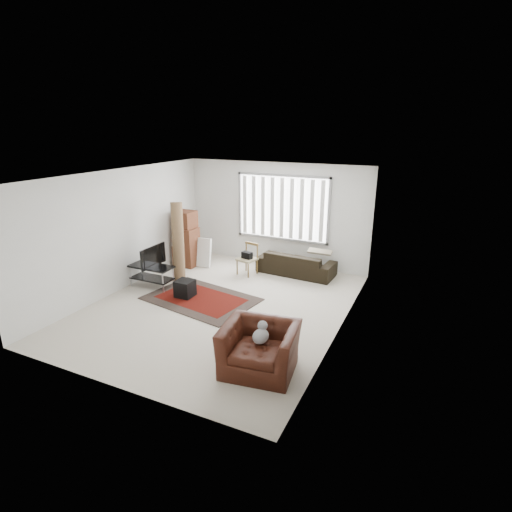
{
  "coord_description": "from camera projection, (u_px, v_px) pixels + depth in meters",
  "views": [
    {
      "loc": [
        3.89,
        -6.56,
        3.6
      ],
      "look_at": [
        0.62,
        0.44,
        1.05
      ],
      "focal_mm": 28.0,
      "sensor_mm": 36.0,
      "label": 1
    }
  ],
  "objects": [
    {
      "name": "room",
      "position": [
        232.0,
        219.0,
        8.21
      ],
      "size": [
        6.0,
        6.02,
        2.71
      ],
      "color": "beige",
      "rests_on": "ground"
    },
    {
      "name": "persian_rug",
      "position": [
        201.0,
        299.0,
        8.64
      ],
      "size": [
        2.53,
        1.91,
        0.02
      ],
      "color": "black",
      "rests_on": "ground"
    },
    {
      "name": "tv_stand",
      "position": [
        152.0,
        272.0,
        9.21
      ],
      "size": [
        1.03,
        0.46,
        0.51
      ],
      "color": "black",
      "rests_on": "ground"
    },
    {
      "name": "tv",
      "position": [
        150.0,
        256.0,
        9.09
      ],
      "size": [
        0.11,
        0.83,
        0.48
      ],
      "primitive_type": "imported",
      "rotation": [
        0.0,
        0.0,
        1.57
      ],
      "color": "black",
      "rests_on": "tv_stand"
    },
    {
      "name": "subwoofer",
      "position": [
        185.0,
        288.0,
        8.7
      ],
      "size": [
        0.37,
        0.37,
        0.37
      ],
      "primitive_type": "cube",
      "rotation": [
        0.0,
        0.0,
        0.01
      ],
      "color": "black",
      "rests_on": "persian_rug"
    },
    {
      "name": "moving_boxes",
      "position": [
        187.0,
        241.0,
        10.55
      ],
      "size": [
        0.61,
        0.56,
        1.46
      ],
      "color": "#5A301C",
      "rests_on": "ground"
    },
    {
      "name": "white_flatpack",
      "position": [
        200.0,
        252.0,
        10.57
      ],
      "size": [
        0.61,
        0.27,
        0.77
      ],
      "primitive_type": "cube",
      "rotation": [
        -0.19,
        0.0,
        0.06
      ],
      "color": "silver",
      "rests_on": "ground"
    },
    {
      "name": "rolled_rug",
      "position": [
        178.0,
        242.0,
        9.49
      ],
      "size": [
        0.53,
        0.63,
        1.89
      ],
      "primitive_type": "cylinder",
      "rotation": [
        -0.16,
        0.0,
        0.54
      ],
      "color": "brown",
      "rests_on": "ground"
    },
    {
      "name": "sofa",
      "position": [
        296.0,
        260.0,
        10.0
      ],
      "size": [
        1.98,
        0.96,
        0.74
      ],
      "primitive_type": "imported",
      "rotation": [
        0.0,
        0.0,
        3.08
      ],
      "color": "black",
      "rests_on": "ground"
    },
    {
      "name": "side_chair",
      "position": [
        248.0,
        257.0,
        9.97
      ],
      "size": [
        0.51,
        0.51,
        0.79
      ],
      "rotation": [
        0.0,
        0.0,
        -0.22
      ],
      "color": "#867A58",
      "rests_on": "ground"
    },
    {
      "name": "armchair",
      "position": [
        260.0,
        345.0,
        6.05
      ],
      "size": [
        1.26,
        1.13,
        0.84
      ],
      "rotation": [
        0.0,
        0.0,
        0.14
      ],
      "color": "#3B150C",
      "rests_on": "ground"
    }
  ]
}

